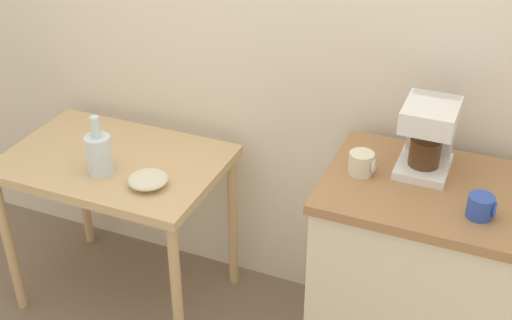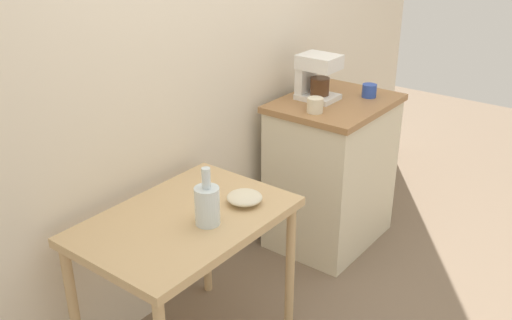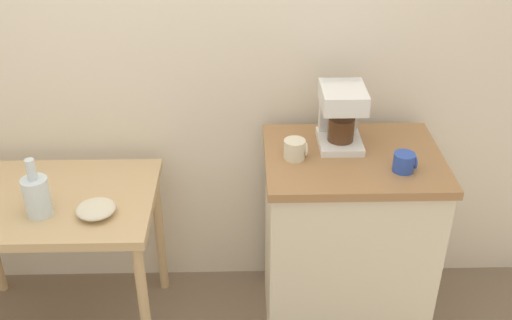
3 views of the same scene
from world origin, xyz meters
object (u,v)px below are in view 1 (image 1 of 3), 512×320
bowl_stoneware (148,180)px  mug_blue (481,207)px  glass_carafe_vase (99,153)px  coffee_maker (429,132)px  mug_small_cream (362,163)px

bowl_stoneware → mug_blue: (1.22, 0.04, 0.18)m
glass_carafe_vase → coffee_maker: 1.27m
mug_small_cream → mug_blue: 0.43m
coffee_maker → mug_blue: coffee_maker is taller
mug_small_cream → coffee_maker: bearing=32.9°
bowl_stoneware → mug_small_cream: size_ratio=1.65×
glass_carafe_vase → bowl_stoneware: bearing=-3.5°
mug_small_cream → mug_blue: (0.42, -0.11, -0.00)m
bowl_stoneware → glass_carafe_vase: 0.23m
mug_small_cream → glass_carafe_vase: bearing=-172.7°
bowl_stoneware → mug_small_cream: bearing=10.3°
glass_carafe_vase → mug_small_cream: (1.02, 0.13, 0.12)m
glass_carafe_vase → mug_small_cream: bearing=7.3°
mug_blue → mug_small_cream: bearing=165.5°
bowl_stoneware → mug_blue: size_ratio=1.73×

